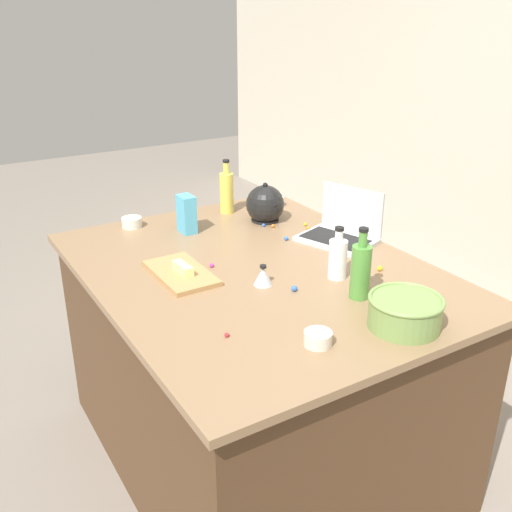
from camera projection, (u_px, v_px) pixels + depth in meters
name	position (u px, v px, depth m)	size (l,w,h in m)	color
ground_plane	(256.00, 451.00, 2.64)	(12.00, 12.00, 0.00)	slate
island_counter	(256.00, 365.00, 2.46)	(1.57, 1.21, 0.90)	#4C331E
laptop	(341.00, 229.00, 2.54)	(0.36, 0.32, 0.22)	#B7B7BC
mixing_bowl_large	(405.00, 312.00, 1.85)	(0.24, 0.24, 0.10)	#72934C
bottle_oil	(227.00, 192.00, 2.86)	(0.07, 0.07, 0.26)	#DBC64C
bottle_vinegar	(338.00, 258.00, 2.18)	(0.07, 0.07, 0.20)	white
bottle_olive	(361.00, 270.00, 2.02)	(0.07, 0.07, 0.26)	#4C8C38
kettle	(265.00, 205.00, 2.75)	(0.21, 0.18, 0.20)	black
cutting_board	(181.00, 273.00, 2.22)	(0.33, 0.18, 0.02)	#AD7F4C
butter_stick_left	(183.00, 268.00, 2.19)	(0.11, 0.04, 0.04)	#F4E58C
ramekin_small	(318.00, 338.00, 1.76)	(0.09, 0.09, 0.04)	beige
ramekin_medium	(274.00, 202.00, 2.98)	(0.10, 0.10, 0.05)	white
ramekin_wide	(132.00, 222.00, 2.70)	(0.09, 0.09, 0.05)	beige
kitchen_timer	(263.00, 276.00, 2.14)	(0.07, 0.07, 0.08)	#B2B2B7
candy_bag	(187.00, 214.00, 2.61)	(0.09, 0.06, 0.17)	#4CA5CC
candy_0	(273.00, 226.00, 2.70)	(0.02, 0.02, 0.02)	orange
candy_1	(308.00, 228.00, 2.66)	(0.02, 0.02, 0.02)	orange
candy_2	(212.00, 265.00, 2.29)	(0.02, 0.02, 0.02)	#CC3399
candy_3	(227.00, 335.00, 1.81)	(0.01, 0.01, 0.01)	red
candy_4	(286.00, 238.00, 2.55)	(0.02, 0.02, 0.02)	blue
candy_5	(264.00, 225.00, 2.71)	(0.02, 0.02, 0.02)	blue
candy_6	(380.00, 268.00, 2.26)	(0.02, 0.02, 0.02)	yellow
candy_7	(294.00, 288.00, 2.10)	(0.02, 0.02, 0.02)	blue
candy_8	(305.00, 224.00, 2.72)	(0.01, 0.01, 0.01)	yellow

